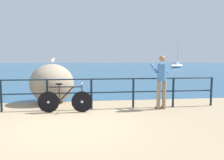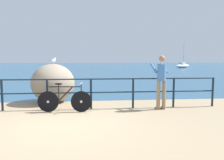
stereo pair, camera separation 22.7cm
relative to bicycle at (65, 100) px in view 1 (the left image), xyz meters
name	(u,v)px [view 1 (the left image)]	position (x,y,z in m)	size (l,w,h in m)	color
ground_plane	(81,74)	(0.11, 18.71, -0.44)	(120.00, 120.00, 0.10)	#937F60
sea_surface	(83,66)	(0.11, 46.70, -0.39)	(120.00, 90.00, 0.01)	navy
promenade_railing	(70,90)	(0.11, 0.35, 0.25)	(10.03, 0.07, 1.02)	black
bicycle	(65,100)	(0.00, 0.00, 0.00)	(1.70, 0.48, 0.92)	black
person_at_railing	(161,79)	(3.12, 0.07, 0.60)	(0.49, 0.66, 1.78)	#8C7251
breakwater_boulder_main	(52,83)	(-0.64, 1.59, 0.35)	(1.63, 1.64, 1.48)	gray
seagull	(52,60)	(-0.61, 1.65, 1.23)	(0.20, 0.34, 0.23)	gold
sailboat	(177,65)	(18.40, 33.00, 0.03)	(4.27, 3.72, 4.90)	white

